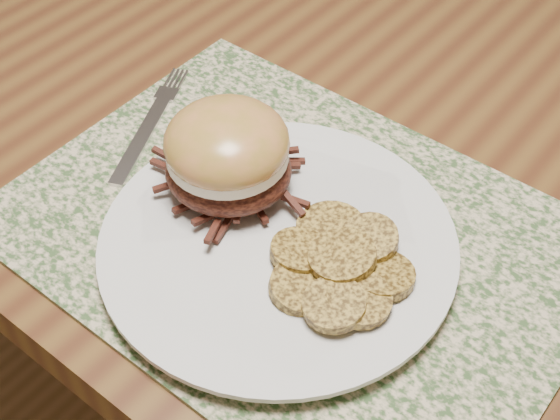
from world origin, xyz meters
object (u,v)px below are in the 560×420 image
Objects in this scene: dining_table at (297,75)px; dinner_plate at (278,246)px; fork at (151,122)px; pork_sandwich at (227,154)px.

dining_table is 0.35m from dinner_plate.
pork_sandwich is at bearing -37.91° from fork.
pork_sandwich is 0.14m from fork.
dinner_plate reaches higher than fork.
dining_table is 0.32m from pork_sandwich.
pork_sandwich is at bearing 164.21° from dinner_plate.
pork_sandwich reaches higher than fork.
dinner_plate reaches higher than dining_table.
dinner_plate is 1.64× the size of fork.
dining_table is at bearing 67.61° from fork.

